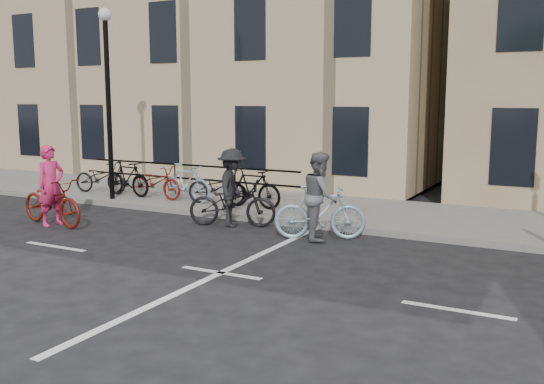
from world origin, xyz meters
The scene contains 8 objects.
ground centered at (0.00, 0.00, 0.00)m, with size 120.00×120.00×0.00m, color black.
sidewalk centered at (-4.00, 6.00, 0.07)m, with size 46.00×4.00×0.15m, color slate.
building_west centered at (-9.00, 13.00, 5.15)m, with size 20.00×10.00×10.00m, color tan.
lamp_post centered at (-6.50, 4.40, 3.49)m, with size 0.36×0.36×5.28m.
parked_bikes centered at (-4.92, 5.04, 0.65)m, with size 7.25×1.23×1.05m.
cyclist_pink centered at (-5.71, 1.51, 0.66)m, with size 2.23×1.05×1.91m.
cyclist_grey centered at (0.50, 3.14, 0.76)m, with size 2.00×1.32×1.88m.
cyclist_dark centered at (-1.86, 3.41, 0.73)m, with size 2.19×1.38×1.84m.
Camera 1 is at (5.53, -8.55, 3.01)m, focal length 40.00 mm.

